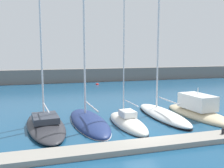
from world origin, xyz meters
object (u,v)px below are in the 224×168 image
at_px(mooring_buoy_red, 97,85).
at_px(sailboat_charcoal_nearest, 45,123).
at_px(sailboat_white_fourth, 163,112).
at_px(motorboat_sand_fifth, 198,111).
at_px(sailboat_ivory_third, 128,122).
at_px(sailboat_navy_second, 89,121).
at_px(dock_bollard, 223,131).

bearing_deg(mooring_buoy_red, sailboat_charcoal_nearest, -111.90).
height_order(sailboat_white_fourth, motorboat_sand_fifth, sailboat_white_fourth).
bearing_deg(sailboat_ivory_third, sailboat_navy_second, 62.30).
bearing_deg(sailboat_charcoal_nearest, mooring_buoy_red, -27.33).
distance_m(motorboat_sand_fifth, mooring_buoy_red, 26.04).
bearing_deg(dock_bollard, sailboat_charcoal_nearest, 153.10).
bearing_deg(sailboat_white_fourth, sailboat_navy_second, 90.13).
relative_size(sailboat_white_fourth, mooring_buoy_red, 32.51).
xyz_separation_m(motorboat_sand_fifth, mooring_buoy_red, (-4.56, 25.63, -0.53)).
xyz_separation_m(sailboat_charcoal_nearest, sailboat_ivory_third, (6.94, -1.28, -0.17)).
bearing_deg(mooring_buoy_red, sailboat_white_fourth, -87.81).
bearing_deg(sailboat_navy_second, sailboat_white_fourth, -92.04).
distance_m(motorboat_sand_fifth, dock_bollard, 6.54).
distance_m(sailboat_navy_second, sailboat_ivory_third, 3.49).
xyz_separation_m(sailboat_ivory_third, sailboat_white_fourth, (4.24, 1.63, 0.21)).
relative_size(mooring_buoy_red, dock_bollard, 1.40).
height_order(sailboat_white_fourth, dock_bollard, sailboat_white_fourth).
distance_m(sailboat_navy_second, sailboat_white_fourth, 7.42).
height_order(sailboat_charcoal_nearest, mooring_buoy_red, sailboat_charcoal_nearest).
bearing_deg(mooring_buoy_red, dock_bollard, -85.72).
bearing_deg(sailboat_ivory_third, dock_bollard, -135.18).
height_order(sailboat_ivory_third, motorboat_sand_fifth, sailboat_ivory_third).
bearing_deg(sailboat_charcoal_nearest, sailboat_white_fourth, -93.68).
xyz_separation_m(sailboat_charcoal_nearest, mooring_buoy_red, (10.21, 25.41, -0.42)).
bearing_deg(mooring_buoy_red, motorboat_sand_fifth, -79.91).
bearing_deg(sailboat_ivory_third, mooring_buoy_red, -10.12).
xyz_separation_m(sailboat_navy_second, mooring_buoy_red, (6.45, 25.24, -0.26)).
relative_size(sailboat_navy_second, sailboat_ivory_third, 1.26).
bearing_deg(dock_bollard, sailboat_ivory_third, 137.94).
bearing_deg(sailboat_ivory_third, motorboat_sand_fifth, -85.40).
relative_size(sailboat_ivory_third, dock_bollard, 30.69).
distance_m(sailboat_navy_second, dock_bollard, 11.01).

